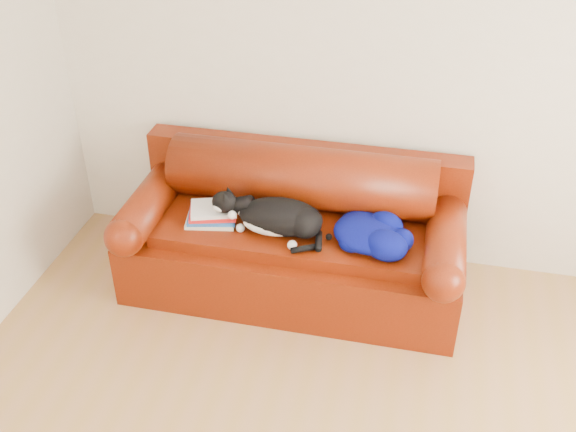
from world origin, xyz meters
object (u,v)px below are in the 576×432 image
Objects in this scene: book_stack at (213,214)px; cat at (279,218)px; blanket at (372,233)px; sofa_base at (293,256)px.

cat reaches higher than book_stack.
book_stack is at bearing -168.12° from cat.
cat is at bearing -4.04° from book_stack.
cat is at bearing -178.67° from blanket.
blanket reaches higher than book_stack.
book_stack is 0.60× the size of blanket.
sofa_base is 2.99× the size of cat.
sofa_base is 0.59m from book_stack.
cat is (0.43, -0.03, 0.05)m from book_stack.
sofa_base is 0.39m from cat.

